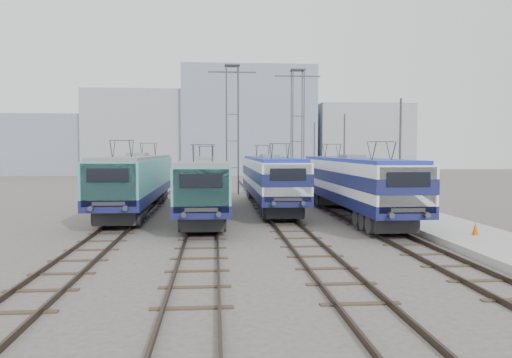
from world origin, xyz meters
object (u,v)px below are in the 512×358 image
object	(u,v)px
locomotive_center_left	(205,182)
mast_rear	(314,156)
mast_front	(400,162)
safety_cone	(475,228)
mast_mid	(344,158)
catenary_tower_west	(232,123)
catenary_tower_east	(297,125)
locomotive_far_left	(137,178)
locomotive_center_right	(270,177)
locomotive_far_right	(353,180)

from	to	relation	value
locomotive_center_left	mast_rear	size ratio (longest dim) A/B	2.48
mast_front	safety_cone	size ratio (longest dim) A/B	11.83
mast_mid	safety_cone	bearing A→B (deg)	-84.97
mast_front	safety_cone	world-z (taller)	mast_front
catenary_tower_west	mast_rear	bearing A→B (deg)	24.94
catenary_tower_west	catenary_tower_east	size ratio (longest dim) A/B	1.00
locomotive_far_left	mast_front	bearing A→B (deg)	-22.91
locomotive_center_right	safety_cone	size ratio (longest dim) A/B	30.17
mast_mid	mast_rear	world-z (taller)	same
mast_front	mast_rear	size ratio (longest dim) A/B	1.00
locomotive_far_right	mast_front	xyz separation A→B (m)	(1.85, -2.90, 1.21)
locomotive_far_right	mast_rear	world-z (taller)	mast_rear
mast_front	mast_mid	distance (m)	12.00
locomotive_far_left	catenary_tower_east	size ratio (longest dim) A/B	1.54
locomotive_center_left	mast_front	bearing A→B (deg)	-19.35
mast_front	catenary_tower_east	bearing A→B (deg)	95.45
locomotive_center_right	catenary_tower_east	bearing A→B (deg)	72.95
catenary_tower_east	safety_cone	distance (m)	28.26
catenary_tower_east	mast_rear	world-z (taller)	catenary_tower_east
catenary_tower_east	mast_rear	size ratio (longest dim) A/B	1.71
mast_mid	safety_cone	world-z (taller)	mast_mid
locomotive_center_left	safety_cone	distance (m)	15.49
locomotive_far_right	catenary_tower_east	xyz separation A→B (m)	(-0.25, 19.10, 4.35)
mast_mid	mast_rear	distance (m)	12.00
locomotive_far_left	catenary_tower_west	bearing A→B (deg)	63.46
mast_mid	catenary_tower_east	bearing A→B (deg)	101.86
locomotive_center_left	mast_mid	world-z (taller)	mast_mid
catenary_tower_west	catenary_tower_east	world-z (taller)	same
locomotive_far_right	mast_front	bearing A→B (deg)	-57.46
mast_rear	safety_cone	bearing A→B (deg)	-87.02
locomotive_far_right	mast_rear	distance (m)	21.22
mast_front	mast_rear	xyz separation A→B (m)	(0.00, 24.00, 0.00)
locomotive_center_left	mast_front	world-z (taller)	mast_front
locomotive_far_left	catenary_tower_east	xyz separation A→B (m)	(13.25, 15.51, 4.35)
locomotive_far_left	mast_mid	bearing A→B (deg)	19.75
locomotive_center_left	mast_rear	distance (m)	22.96
locomotive_far_left	safety_cone	world-z (taller)	locomotive_far_left
locomotive_far_left	locomotive_center_right	world-z (taller)	locomotive_far_left
locomotive_far_left	catenary_tower_west	xyz separation A→B (m)	(6.75, 13.51, 4.35)
catenary_tower_west	mast_front	world-z (taller)	catenary_tower_west
mast_front	locomotive_center_left	bearing A→B (deg)	160.65
locomotive_far_left	locomotive_center_left	xyz separation A→B (m)	(4.50, -2.68, -0.12)
mast_front	mast_mid	xyz separation A→B (m)	(0.00, 12.00, 0.00)
locomotive_center_right	catenary_tower_east	size ratio (longest dim) A/B	1.49
locomotive_far_right	mast_mid	bearing A→B (deg)	78.51
catenary_tower_east	mast_mid	size ratio (longest dim) A/B	1.71
locomotive_center_left	catenary_tower_west	distance (m)	16.95
locomotive_far_right	mast_rear	size ratio (longest dim) A/B	2.57
catenary_tower_west	locomotive_center_right	bearing A→B (deg)	-79.26
catenary_tower_west	mast_mid	bearing A→B (deg)	-42.93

